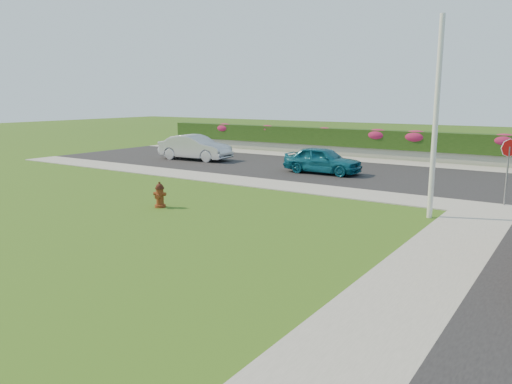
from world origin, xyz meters
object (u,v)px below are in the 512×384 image
Objects in this scene: sedan_teal at (323,160)px; sedan_silver at (195,147)px; utility_pole at (436,119)px; stop_sign at (509,157)px; fire_hydrant at (160,195)px.

sedan_silver is (-8.56, 0.60, 0.08)m from sedan_teal.
utility_pole is 2.62× the size of stop_sign.
stop_sign is (8.39, -3.01, 1.01)m from sedan_teal.
fire_hydrant is 9.15m from utility_pole.
stop_sign reaches higher than sedan_teal.
utility_pole is at bearing -118.94° from sedan_silver.
stop_sign is at bearing 61.70° from utility_pole.
utility_pole is at bearing -138.42° from stop_sign.
sedan_silver is at bearing 85.37° from sedan_teal.
fire_hydrant is at bearing -165.49° from stop_sign.
sedan_teal is 0.62× the size of utility_pole.
stop_sign is at bearing 17.13° from fire_hydrant.
utility_pole is at bearing -133.10° from sedan_teal.
sedan_teal is (1.31, 9.70, 0.27)m from fire_hydrant.
sedan_silver reaches higher than sedan_teal.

